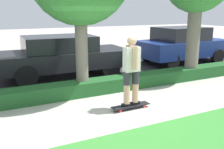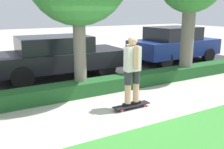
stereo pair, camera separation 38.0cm
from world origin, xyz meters
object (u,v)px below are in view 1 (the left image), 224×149
Objects in this scene: skater_person at (131,69)px; parked_car_rear at (182,44)px; parked_car_middle at (62,55)px; skateboard at (131,106)px.

skater_person reaches higher than parked_car_rear.
skater_person is 0.36× the size of parked_car_middle.
skater_person is 0.40× the size of parked_car_rear.
parked_car_middle is at bearing 98.01° from skater_person.
parked_car_rear is (5.18, 4.07, 0.76)m from skateboard.
skater_person is 6.59m from parked_car_rear.
parked_car_rear is (5.73, 0.12, 0.04)m from parked_car_middle.
skater_person is (-0.00, 0.00, 0.94)m from skateboard.
parked_car_middle is (-0.56, 3.96, -0.22)m from skater_person.
skater_person is 4.00m from parked_car_middle.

